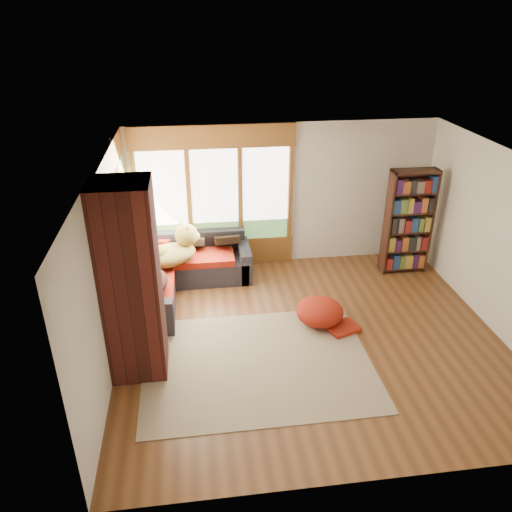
{
  "coord_description": "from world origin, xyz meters",
  "views": [
    {
      "loc": [
        -1.57,
        -5.83,
        4.36
      ],
      "look_at": [
        -0.69,
        0.86,
        0.95
      ],
      "focal_mm": 35.0,
      "sensor_mm": 36.0,
      "label": 1
    }
  ],
  "objects_px": {
    "sectional_sofa": "(175,272)",
    "brick_chimney": "(131,283)",
    "dog_tan": "(173,246)",
    "pouf": "(320,311)",
    "area_rug": "(257,363)",
    "dog_brindle": "(148,271)",
    "bookshelf": "(408,222)"
  },
  "relations": [
    {
      "from": "brick_chimney",
      "to": "dog_tan",
      "type": "xyz_separation_m",
      "value": [
        0.44,
        2.01,
        -0.49
      ]
    },
    {
      "from": "bookshelf",
      "to": "pouf",
      "type": "height_order",
      "value": "bookshelf"
    },
    {
      "from": "sectional_sofa",
      "to": "bookshelf",
      "type": "height_order",
      "value": "bookshelf"
    },
    {
      "from": "sectional_sofa",
      "to": "dog_brindle",
      "type": "xyz_separation_m",
      "value": [
        -0.36,
        -0.77,
        0.47
      ]
    },
    {
      "from": "dog_tan",
      "to": "brick_chimney",
      "type": "bearing_deg",
      "value": -130.57
    },
    {
      "from": "bookshelf",
      "to": "brick_chimney",
      "type": "bearing_deg",
      "value": -154.54
    },
    {
      "from": "pouf",
      "to": "sectional_sofa",
      "type": "bearing_deg",
      "value": 148.45
    },
    {
      "from": "bookshelf",
      "to": "dog_tan",
      "type": "xyz_separation_m",
      "value": [
        -4.1,
        -0.15,
        -0.14
      ]
    },
    {
      "from": "area_rug",
      "to": "bookshelf",
      "type": "distance_m",
      "value": 3.89
    },
    {
      "from": "brick_chimney",
      "to": "pouf",
      "type": "height_order",
      "value": "brick_chimney"
    },
    {
      "from": "brick_chimney",
      "to": "dog_tan",
      "type": "relative_size",
      "value": 2.31
    },
    {
      "from": "sectional_sofa",
      "to": "area_rug",
      "type": "distance_m",
      "value": 2.47
    },
    {
      "from": "pouf",
      "to": "dog_brindle",
      "type": "bearing_deg",
      "value": 167.39
    },
    {
      "from": "area_rug",
      "to": "pouf",
      "type": "relative_size",
      "value": 4.28
    },
    {
      "from": "sectional_sofa",
      "to": "bookshelf",
      "type": "xyz_separation_m",
      "value": [
        4.09,
        0.11,
        0.65
      ]
    },
    {
      "from": "pouf",
      "to": "dog_tan",
      "type": "xyz_separation_m",
      "value": [
        -2.19,
        1.3,
        0.61
      ]
    },
    {
      "from": "dog_tan",
      "to": "pouf",
      "type": "bearing_deg",
      "value": -59.1
    },
    {
      "from": "pouf",
      "to": "dog_brindle",
      "type": "distance_m",
      "value": 2.67
    },
    {
      "from": "area_rug",
      "to": "dog_tan",
      "type": "bearing_deg",
      "value": 117.39
    },
    {
      "from": "pouf",
      "to": "dog_brindle",
      "type": "height_order",
      "value": "dog_brindle"
    },
    {
      "from": "dog_brindle",
      "to": "bookshelf",
      "type": "bearing_deg",
      "value": -89.84
    },
    {
      "from": "area_rug",
      "to": "pouf",
      "type": "distance_m",
      "value": 1.38
    },
    {
      "from": "sectional_sofa",
      "to": "dog_brindle",
      "type": "relative_size",
      "value": 2.35
    },
    {
      "from": "sectional_sofa",
      "to": "bookshelf",
      "type": "relative_size",
      "value": 1.16
    },
    {
      "from": "dog_brindle",
      "to": "pouf",
      "type": "bearing_deg",
      "value": -113.66
    },
    {
      "from": "brick_chimney",
      "to": "pouf",
      "type": "relative_size",
      "value": 3.61
    },
    {
      "from": "brick_chimney",
      "to": "bookshelf",
      "type": "height_order",
      "value": "brick_chimney"
    },
    {
      "from": "sectional_sofa",
      "to": "dog_brindle",
      "type": "height_order",
      "value": "dog_brindle"
    },
    {
      "from": "sectional_sofa",
      "to": "brick_chimney",
      "type": "bearing_deg",
      "value": -101.73
    },
    {
      "from": "brick_chimney",
      "to": "dog_brindle",
      "type": "height_order",
      "value": "brick_chimney"
    },
    {
      "from": "brick_chimney",
      "to": "dog_tan",
      "type": "distance_m",
      "value": 2.12
    },
    {
      "from": "bookshelf",
      "to": "dog_brindle",
      "type": "bearing_deg",
      "value": -168.78
    }
  ]
}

